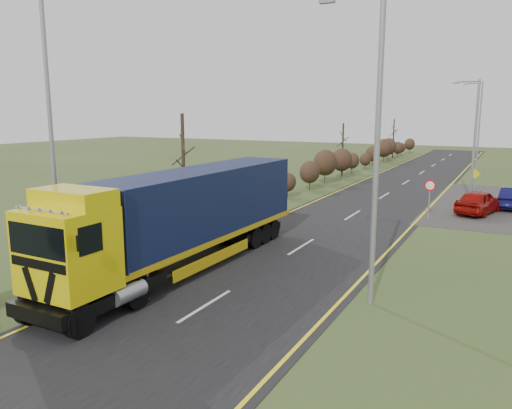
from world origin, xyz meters
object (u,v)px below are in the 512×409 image
at_px(car_red_hatchback, 479,202).
at_px(speed_sign, 430,192).
at_px(streetlight_near, 373,136).
at_px(lorry, 186,213).

xyz_separation_m(car_red_hatchback, speed_sign, (-2.42, -3.18, 0.89)).
relative_size(streetlight_near, speed_sign, 4.21).
distance_m(streetlight_near, speed_sign, 14.69).
distance_m(lorry, streetlight_near, 7.92).
bearing_deg(speed_sign, lorry, -116.61).
bearing_deg(streetlight_near, car_red_hatchback, 82.94).
bearing_deg(car_red_hatchback, streetlight_near, 98.11).
height_order(streetlight_near, speed_sign, streetlight_near).
distance_m(car_red_hatchback, speed_sign, 4.10).
relative_size(car_red_hatchback, speed_sign, 1.85).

